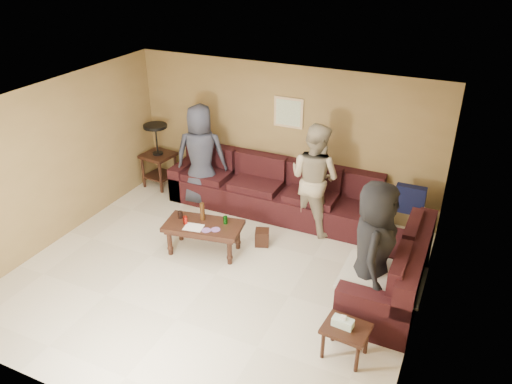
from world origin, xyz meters
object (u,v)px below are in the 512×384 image
(sectional_sofa, at_px, (305,219))
(person_middle, at_px, (314,178))
(person_right, at_px, (373,249))
(coffee_table, at_px, (203,228))
(side_table_right, at_px, (345,330))
(person_left, at_px, (201,155))
(waste_bin, at_px, (262,237))
(end_table_left, at_px, (158,154))

(sectional_sofa, relative_size, person_middle, 2.54)
(sectional_sofa, bearing_deg, person_right, -44.29)
(coffee_table, bearing_deg, sectional_sofa, 39.86)
(sectional_sofa, xyz_separation_m, person_middle, (0.01, 0.31, 0.59))
(coffee_table, distance_m, side_table_right, 2.81)
(person_left, height_order, person_right, person_left)
(side_table_right, bearing_deg, waste_bin, 136.41)
(sectional_sofa, height_order, coffee_table, sectional_sofa)
(end_table_left, distance_m, waste_bin, 2.90)
(person_left, bearing_deg, sectional_sofa, 149.53)
(side_table_right, height_order, person_middle, person_middle)
(end_table_left, relative_size, side_table_right, 2.18)
(coffee_table, relative_size, person_left, 0.68)
(side_table_right, bearing_deg, coffee_table, 155.09)
(waste_bin, xyz_separation_m, person_right, (1.85, -0.77, 0.78))
(coffee_table, xyz_separation_m, person_right, (2.59, -0.23, 0.50))
(sectional_sofa, bearing_deg, side_table_right, -60.20)
(sectional_sofa, xyz_separation_m, end_table_left, (-3.17, 0.55, 0.33))
(sectional_sofa, relative_size, person_right, 2.55)
(coffee_table, distance_m, end_table_left, 2.51)
(sectional_sofa, xyz_separation_m, waste_bin, (-0.53, -0.51, -0.20))
(coffee_table, height_order, end_table_left, end_table_left)
(sectional_sofa, distance_m, side_table_right, 2.58)
(coffee_table, distance_m, person_middle, 1.93)
(coffee_table, bearing_deg, person_left, 120.69)
(person_left, distance_m, person_right, 3.78)
(person_left, bearing_deg, person_right, 133.24)
(side_table_right, distance_m, person_middle, 2.89)
(side_table_right, bearing_deg, sectional_sofa, 119.80)
(sectional_sofa, bearing_deg, waste_bin, -135.78)
(person_right, bearing_deg, side_table_right, 169.18)
(sectional_sofa, xyz_separation_m, side_table_right, (1.28, -2.24, 0.05))
(waste_bin, relative_size, person_middle, 0.14)
(coffee_table, height_order, person_left, person_left)
(coffee_table, relative_size, end_table_left, 1.00)
(waste_bin, bearing_deg, person_right, -22.72)
(sectional_sofa, height_order, side_table_right, sectional_sofa)
(sectional_sofa, distance_m, person_middle, 0.66)
(person_middle, distance_m, person_right, 2.06)
(side_table_right, distance_m, person_right, 1.09)
(person_right, bearing_deg, coffee_table, 76.45)
(side_table_right, distance_m, person_left, 4.28)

